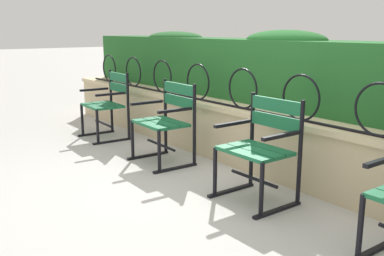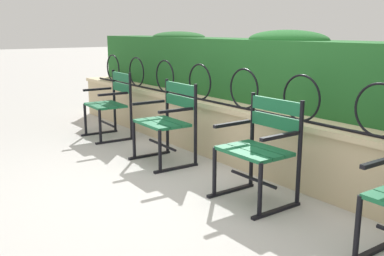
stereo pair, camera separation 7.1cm
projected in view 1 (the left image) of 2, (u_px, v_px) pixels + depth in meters
name	position (u px, v px, depth m)	size (l,w,h in m)	color
ground_plane	(181.00, 189.00, 4.02)	(60.00, 60.00, 0.00)	#B7B5AF
stone_wall	(258.00, 140.00, 4.52)	(7.86, 0.41, 0.61)	#C6B289
iron_arch_fence	(244.00, 91.00, 4.49)	(7.31, 0.02, 0.42)	black
hedge_row	(294.00, 70.00, 4.67)	(7.71, 0.66, 0.80)	#236028
park_chair_leftmost	(108.00, 103.00, 5.82)	(0.59, 0.54, 0.87)	#19663D
park_chair_centre_left	(167.00, 120.00, 4.74)	(0.63, 0.54, 0.87)	#19663D
park_chair_centre_right	(261.00, 146.00, 3.68)	(0.59, 0.52, 0.87)	#19663D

